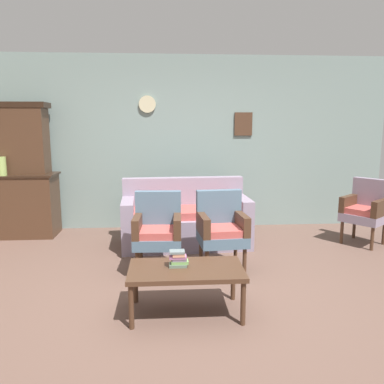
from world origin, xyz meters
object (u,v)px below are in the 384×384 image
(armchair_near_couch_end, at_px, (221,227))
(book_stack_on_table, at_px, (178,259))
(floral_couch, at_px, (185,221))
(side_cabinet, at_px, (18,205))
(wingback_chair_by_fireplace, at_px, (366,208))
(coffee_table, at_px, (186,273))
(armchair_by_doorway, at_px, (158,229))
(vase_on_cabinet, at_px, (2,166))

(armchair_near_couch_end, height_order, book_stack_on_table, armchair_near_couch_end)
(floral_couch, bearing_deg, side_cabinet, 166.44)
(floral_couch, distance_m, wingback_chair_by_fireplace, 2.51)
(coffee_table, height_order, book_stack_on_table, book_stack_on_table)
(side_cabinet, distance_m, armchair_by_doorway, 2.63)
(vase_on_cabinet, xyz_separation_m, armchair_near_couch_end, (2.93, -1.39, -0.56))
(coffee_table, bearing_deg, vase_on_cabinet, 135.70)
(book_stack_on_table, bearing_deg, armchair_by_doorway, 101.59)
(armchair_by_doorway, height_order, armchair_near_couch_end, same)
(armchair_by_doorway, relative_size, coffee_table, 0.90)
(floral_couch, distance_m, armchair_near_couch_end, 1.05)
(side_cabinet, xyz_separation_m, floral_couch, (2.46, -0.59, -0.14))
(side_cabinet, xyz_separation_m, armchair_by_doorway, (2.10, -1.59, 0.03))
(coffee_table, bearing_deg, side_cabinet, 132.30)
(vase_on_cabinet, distance_m, armchair_near_couch_end, 3.30)
(side_cabinet, bearing_deg, book_stack_on_table, -48.06)
(side_cabinet, relative_size, armchair_near_couch_end, 1.28)
(side_cabinet, bearing_deg, wingback_chair_by_fireplace, -8.36)
(vase_on_cabinet, height_order, armchair_by_doorway, vase_on_cabinet)
(floral_couch, relative_size, coffee_table, 1.76)
(side_cabinet, height_order, coffee_table, side_cabinet)
(wingback_chair_by_fireplace, distance_m, coffee_table, 3.20)
(floral_couch, bearing_deg, armchair_near_couch_end, -69.73)
(side_cabinet, distance_m, book_stack_on_table, 3.43)
(armchair_by_doorway, bearing_deg, vase_on_cabinet, 147.49)
(armchair_near_couch_end, distance_m, coffee_table, 1.13)
(side_cabinet, height_order, book_stack_on_table, side_cabinet)
(vase_on_cabinet, height_order, coffee_table, vase_on_cabinet)
(floral_couch, height_order, book_stack_on_table, floral_couch)
(wingback_chair_by_fireplace, relative_size, book_stack_on_table, 5.32)
(armchair_near_couch_end, bearing_deg, armchair_by_doorway, -178.34)
(armchair_near_couch_end, height_order, coffee_table, armchair_near_couch_end)
(armchair_by_doorway, xyz_separation_m, armchair_near_couch_end, (0.72, 0.02, 0.00))
(side_cabinet, xyz_separation_m, vase_on_cabinet, (-0.12, -0.18, 0.60))
(vase_on_cabinet, bearing_deg, floral_couch, -9.18)
(vase_on_cabinet, distance_m, coffee_table, 3.53)
(floral_couch, xyz_separation_m, armchair_by_doorway, (-0.36, -1.00, 0.17))
(vase_on_cabinet, height_order, floral_couch, vase_on_cabinet)
(side_cabinet, bearing_deg, vase_on_cabinet, -123.58)
(side_cabinet, distance_m, floral_couch, 2.53)
(armchair_near_couch_end, bearing_deg, wingback_chair_by_fireplace, 21.36)
(vase_on_cabinet, relative_size, coffee_table, 0.27)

